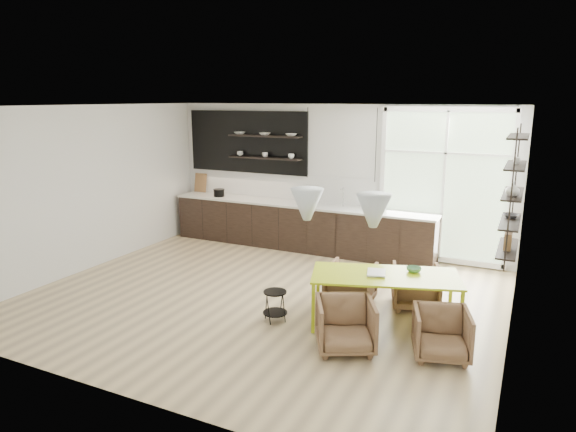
% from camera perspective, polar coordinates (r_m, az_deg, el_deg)
% --- Properties ---
extents(room, '(7.02, 6.01, 2.91)m').
position_cam_1_polar(room, '(8.36, 4.18, 2.25)').
color(room, '#D3B986').
rests_on(room, ground).
extents(kitchen_run, '(5.54, 0.69, 2.75)m').
position_cam_1_polar(kitchen_run, '(10.46, 0.81, -0.36)').
color(kitchen_run, black).
rests_on(kitchen_run, ground).
extents(right_shelving, '(0.26, 1.22, 1.90)m').
position_cam_1_polar(right_shelving, '(7.85, 23.66, 1.89)').
color(right_shelving, black).
rests_on(right_shelving, ground).
extents(dining_table, '(2.12, 1.43, 0.71)m').
position_cam_1_polar(dining_table, '(7.03, 10.78, -6.81)').
color(dining_table, '#B8D213').
rests_on(dining_table, ground).
extents(armchair_back_left, '(0.70, 0.72, 0.63)m').
position_cam_1_polar(armchair_back_left, '(7.74, 6.98, -7.51)').
color(armchair_back_left, brown).
rests_on(armchair_back_left, ground).
extents(armchair_back_right, '(0.84, 0.85, 0.62)m').
position_cam_1_polar(armchair_back_right, '(7.83, 14.02, -7.61)').
color(armchair_back_right, brown).
rests_on(armchair_back_right, ground).
extents(armchair_front_left, '(0.93, 0.94, 0.64)m').
position_cam_1_polar(armchair_front_left, '(6.41, 6.39, -11.94)').
color(armchair_front_left, brown).
rests_on(armchair_front_left, ground).
extents(armchair_front_right, '(0.80, 0.81, 0.59)m').
position_cam_1_polar(armchair_front_right, '(6.47, 16.68, -12.42)').
color(armchair_front_right, brown).
rests_on(armchair_front_right, ground).
extents(wire_stool, '(0.34, 0.34, 0.43)m').
position_cam_1_polar(wire_stool, '(7.15, -1.45, -9.51)').
color(wire_stool, black).
rests_on(wire_stool, ground).
extents(table_book, '(0.32, 0.38, 0.03)m').
position_cam_1_polar(table_book, '(7.02, 8.78, -6.20)').
color(table_book, white).
rests_on(table_book, dining_table).
extents(table_bowl, '(0.28, 0.28, 0.06)m').
position_cam_1_polar(table_bowl, '(7.20, 13.81, -5.80)').
color(table_bowl, '#538E5E').
rests_on(table_bowl, dining_table).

